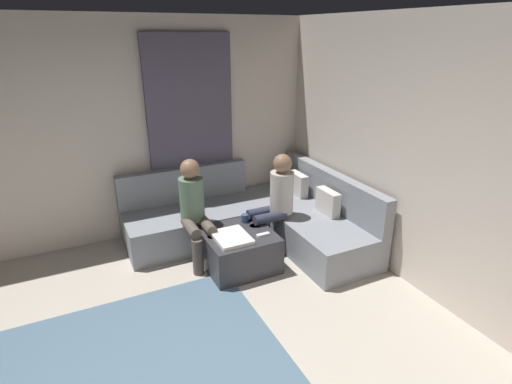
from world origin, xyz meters
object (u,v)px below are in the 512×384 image
person_on_couch_back (274,199)px  person_on_couch_side (195,208)px  ottoman (238,249)px  game_remote (263,235)px  sectional_couch (258,219)px  coffee_mug (245,218)px

person_on_couch_back → person_on_couch_side: bearing=79.1°
ottoman → game_remote: game_remote is taller
sectional_couch → person_on_couch_back: (0.32, 0.06, 0.38)m
game_remote → person_on_couch_back: size_ratio=0.12×
ottoman → person_on_couch_back: person_on_couch_back is taller
ottoman → coffee_mug: coffee_mug is taller
coffee_mug → ottoman: bearing=-39.3°
sectional_couch → ottoman: bearing=-44.7°
person_on_couch_side → coffee_mug: bearing=166.8°
sectional_couch → ottoman: sectional_couch is taller
coffee_mug → person_on_couch_back: person_on_couch_back is taller
game_remote → person_on_couch_side: (-0.53, -0.59, 0.23)m
sectional_couch → ottoman: (0.50, -0.49, -0.07)m
person_on_couch_back → person_on_couch_side: size_ratio=1.00×
person_on_couch_side → sectional_couch: bearing=-170.3°
person_on_couch_side → game_remote: bearing=138.3°
coffee_mug → game_remote: coffee_mug is taller
sectional_couch → coffee_mug: (0.28, -0.31, 0.19)m
ottoman → person_on_couch_side: bearing=-133.1°
coffee_mug → person_on_couch_side: size_ratio=0.08×
coffee_mug → game_remote: 0.40m
coffee_mug → sectional_couch: bearing=131.7°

